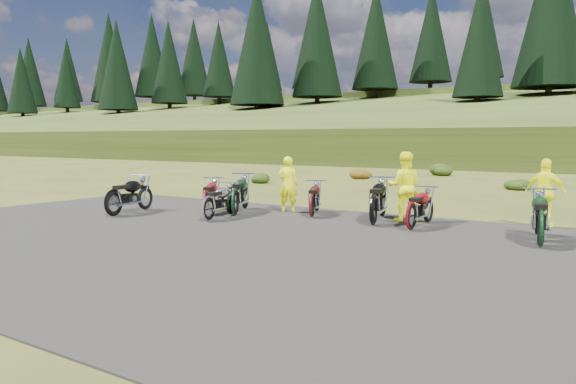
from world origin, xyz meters
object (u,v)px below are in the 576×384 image
Objects in this scene: motorcycle_3 at (209,222)px; person_middle at (288,185)px; motorcycle_0 at (114,217)px; motorcycle_7 at (540,249)px.

person_middle is at bearing -26.05° from motorcycle_3.
motorcycle_7 is (11.02, 1.83, 0.00)m from motorcycle_0.
motorcycle_7 is at bearing 145.55° from person_middle.
motorcycle_3 is at bearing -85.35° from motorcycle_0.
motorcycle_7 reaches higher than motorcycle_0.
motorcycle_0 is 5.15m from person_middle.
motorcycle_7 is (8.14, 1.01, 0.00)m from motorcycle_3.
motorcycle_0 is 11.17m from motorcycle_7.
motorcycle_3 is 1.14× the size of person_middle.
motorcycle_0 reaches higher than motorcycle_3.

